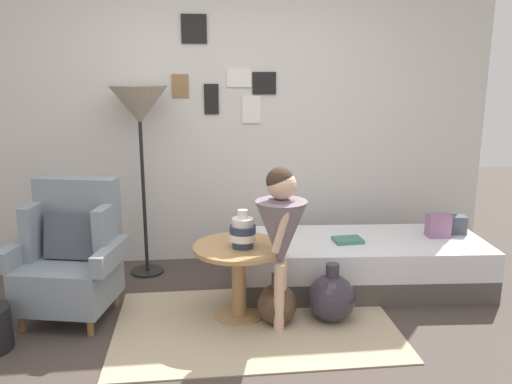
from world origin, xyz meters
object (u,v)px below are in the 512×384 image
object	(u,v)px
side_table	(239,265)
demijohn_near	(277,304)
armchair	(71,256)
vase_striped	(243,232)
book_on_daybed	(348,240)
daybed	(363,263)
floor_lamp	(139,110)
demijohn_far	(331,297)
person_child	(281,228)

from	to	relation	value
side_table	demijohn_near	xyz separation A→B (m)	(0.25, -0.13, -0.25)
armchair	demijohn_near	bearing A→B (deg)	-12.17
vase_striped	demijohn_near	size ratio (longest dim) A/B	0.73
book_on_daybed	demijohn_near	bearing A→B (deg)	-141.77
daybed	vase_striped	xyz separation A→B (m)	(-1.01, -0.46, 0.44)
book_on_daybed	armchair	bearing A→B (deg)	-174.62
armchair	side_table	size ratio (longest dim) A/B	1.52
demijohn_near	floor_lamp	bearing A→B (deg)	133.20
demijohn_far	side_table	bearing A→B (deg)	168.49
floor_lamp	person_child	distance (m)	1.64
demijohn_far	daybed	bearing A→B (deg)	53.98
vase_striped	floor_lamp	xyz separation A→B (m)	(-0.75, 0.95, 0.75)
armchair	demijohn_near	size ratio (longest dim) A/B	2.66
daybed	demijohn_far	bearing A→B (deg)	-126.02
person_child	armchair	bearing A→B (deg)	165.34
book_on_daybed	person_child	bearing A→B (deg)	-137.64
floor_lamp	book_on_daybed	distance (m)	1.97
daybed	armchair	bearing A→B (deg)	-173.72
armchair	demijohn_far	bearing A→B (deg)	-9.57
armchair	daybed	bearing A→B (deg)	6.28
floor_lamp	demijohn_far	bearing A→B (deg)	-37.33
book_on_daybed	demijohn_near	distance (m)	0.85
armchair	demijohn_near	distance (m)	1.49
floor_lamp	person_child	xyz separation A→B (m)	(0.99, -1.11, -0.68)
person_child	daybed	bearing A→B (deg)	38.69
person_child	book_on_daybed	bearing A→B (deg)	42.36
armchair	side_table	distance (m)	1.19
vase_striped	book_on_daybed	bearing A→B (deg)	25.34
book_on_daybed	demijohn_far	distance (m)	0.61
vase_striped	book_on_daybed	distance (m)	0.98
daybed	demijohn_near	xyz separation A→B (m)	(-0.78, -0.55, -0.06)
demijohn_near	vase_striped	bearing A→B (deg)	157.72
person_child	book_on_daybed	world-z (taller)	person_child
book_on_daybed	side_table	bearing A→B (deg)	-157.47
armchair	floor_lamp	xyz separation A→B (m)	(0.44, 0.74, 0.96)
demijohn_near	side_table	bearing A→B (deg)	152.45
armchair	vase_striped	world-z (taller)	armchair
side_table	vase_striped	xyz separation A→B (m)	(0.03, -0.04, 0.25)
armchair	demijohn_far	size ratio (longest dim) A/B	2.32
armchair	floor_lamp	world-z (taller)	floor_lamp
side_table	demijohn_far	world-z (taller)	side_table
vase_striped	person_child	size ratio (longest dim) A/B	0.24
daybed	floor_lamp	distance (m)	2.19
vase_striped	book_on_daybed	xyz separation A→B (m)	(0.86, 0.41, -0.23)
demijohn_near	demijohn_far	distance (m)	0.39
armchair	daybed	xyz separation A→B (m)	(2.21, 0.24, -0.24)
book_on_daybed	vase_striped	bearing A→B (deg)	-154.66
demijohn_near	demijohn_far	size ratio (longest dim) A/B	0.87
daybed	person_child	bearing A→B (deg)	-141.31
side_table	floor_lamp	size ratio (longest dim) A/B	0.40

